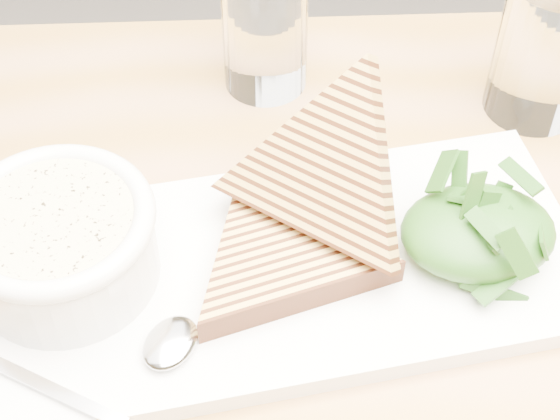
{
  "coord_description": "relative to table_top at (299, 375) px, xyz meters",
  "views": [
    {
      "loc": [
        -0.11,
        -0.27,
        1.26
      ],
      "look_at": [
        -0.06,
        0.12,
        0.83
      ],
      "focal_mm": 55.0,
      "sensor_mm": 36.0,
      "label": 1
    }
  ],
  "objects": [
    {
      "name": "sandwich_flat",
      "position": [
        -0.0,
        0.07,
        0.05
      ],
      "size": [
        0.2,
        0.2,
        0.02
      ],
      "primitive_type": null,
      "rotation": [
        0.0,
        0.0,
        0.25
      ],
      "color": "tan",
      "rests_on": "platter"
    },
    {
      "name": "spoon_bowl",
      "position": [
        -0.08,
        0.01,
        0.04
      ],
      "size": [
        0.05,
        0.05,
        0.01
      ],
      "primitive_type": "ellipsoid",
      "rotation": [
        0.0,
        0.0,
        -0.56
      ],
      "color": "silver",
      "rests_on": "platter"
    },
    {
      "name": "table_top",
      "position": [
        0.0,
        0.0,
        0.0
      ],
      "size": [
        1.17,
        0.82,
        0.04
      ],
      "primitive_type": "cube",
      "rotation": [
        0.0,
        0.0,
        -0.06
      ],
      "color": "#A27349",
      "rests_on": "ground"
    },
    {
      "name": "bowl_rim",
      "position": [
        -0.15,
        0.08,
        0.09
      ],
      "size": [
        0.13,
        0.13,
        0.01
      ],
      "primitive_type": "torus",
      "color": "white",
      "rests_on": "soup_bowl"
    },
    {
      "name": "soup_bowl",
      "position": [
        -0.15,
        0.08,
        0.06
      ],
      "size": [
        0.13,
        0.13,
        0.05
      ],
      "primitive_type": "cylinder",
      "color": "white",
      "rests_on": "platter"
    },
    {
      "name": "glass_near",
      "position": [
        0.01,
        0.28,
        0.07
      ],
      "size": [
        0.07,
        0.07,
        0.11
      ],
      "primitive_type": "cylinder",
      "color": "white",
      "rests_on": "table_top"
    },
    {
      "name": "arugula_pile",
      "position": [
        0.13,
        0.06,
        0.06
      ],
      "size": [
        0.11,
        0.1,
        0.05
      ],
      "primitive_type": null,
      "color": "#2E571A",
      "rests_on": "platter"
    },
    {
      "name": "platter",
      "position": [
        -0.0,
        0.07,
        0.03
      ],
      "size": [
        0.44,
        0.23,
        0.02
      ],
      "primitive_type": "cube",
      "rotation": [
        0.0,
        0.0,
        0.1
      ],
      "color": "white",
      "rests_on": "table_top"
    },
    {
      "name": "sandwich_lean",
      "position": [
        0.03,
        0.1,
        0.09
      ],
      "size": [
        0.24,
        0.24,
        0.19
      ],
      "primitive_type": null,
      "rotation": [
        0.86,
        0.0,
        -0.69
      ],
      "color": "tan",
      "rests_on": "sandwich_flat"
    },
    {
      "name": "salad_base",
      "position": [
        0.13,
        0.06,
        0.06
      ],
      "size": [
        0.11,
        0.08,
        0.04
      ],
      "primitive_type": "ellipsoid",
      "color": "#103A0D",
      "rests_on": "platter"
    },
    {
      "name": "glass_far",
      "position": [
        0.23,
        0.23,
        0.08
      ],
      "size": [
        0.08,
        0.08,
        0.12
      ],
      "primitive_type": "cylinder",
      "color": "white",
      "rests_on": "table_top"
    },
    {
      "name": "soup",
      "position": [
        -0.15,
        0.08,
        0.09
      ],
      "size": [
        0.11,
        0.11,
        0.01
      ],
      "primitive_type": "cylinder",
      "color": "beige",
      "rests_on": "soup_bowl"
    },
    {
      "name": "spoon_handle",
      "position": [
        -0.16,
        -0.02,
        0.04
      ],
      "size": [
        0.1,
        0.07,
        0.0
      ],
      "primitive_type": "cube",
      "rotation": [
        0.0,
        0.0,
        -0.56
      ],
      "color": "silver",
      "rests_on": "platter"
    }
  ]
}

